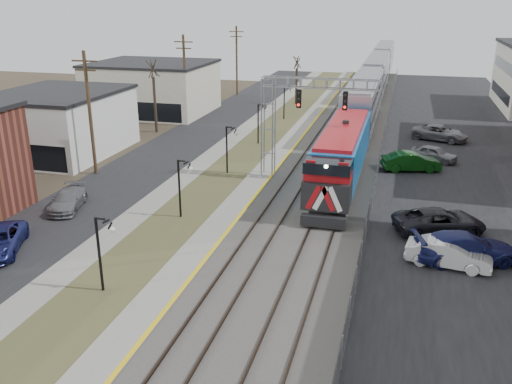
% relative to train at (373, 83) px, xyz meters
% --- Properties ---
extents(street_west, '(7.00, 120.00, 0.04)m').
position_rel_train_xyz_m(street_west, '(-17.00, -27.55, -2.90)').
color(street_west, black).
rests_on(street_west, ground).
extents(sidewalk, '(2.00, 120.00, 0.08)m').
position_rel_train_xyz_m(sidewalk, '(-12.50, -27.55, -2.88)').
color(sidewalk, gray).
rests_on(sidewalk, ground).
extents(grass_median, '(4.00, 120.00, 0.06)m').
position_rel_train_xyz_m(grass_median, '(-9.50, -27.55, -2.89)').
color(grass_median, '#474D29').
rests_on(grass_median, ground).
extents(platform, '(2.00, 120.00, 0.24)m').
position_rel_train_xyz_m(platform, '(-6.50, -27.55, -2.80)').
color(platform, gray).
rests_on(platform, ground).
extents(ballast_bed, '(8.00, 120.00, 0.20)m').
position_rel_train_xyz_m(ballast_bed, '(-1.50, -27.55, -2.82)').
color(ballast_bed, '#595651').
rests_on(ballast_bed, ground).
extents(parking_lot, '(16.00, 120.00, 0.04)m').
position_rel_train_xyz_m(parking_lot, '(10.50, -27.55, -2.90)').
color(parking_lot, black).
rests_on(parking_lot, ground).
extents(platform_edge, '(0.24, 120.00, 0.01)m').
position_rel_train_xyz_m(platform_edge, '(-5.62, -27.55, -2.67)').
color(platform_edge, gold).
rests_on(platform_edge, platform).
extents(track_near, '(1.58, 120.00, 0.15)m').
position_rel_train_xyz_m(track_near, '(-3.50, -27.55, -2.64)').
color(track_near, '#2D2119').
rests_on(track_near, ballast_bed).
extents(track_far, '(1.58, 120.00, 0.15)m').
position_rel_train_xyz_m(track_far, '(-0.00, -27.55, -2.64)').
color(track_far, '#2D2119').
rests_on(track_far, ballast_bed).
extents(train, '(3.00, 85.85, 5.33)m').
position_rel_train_xyz_m(train, '(0.00, 0.00, 0.00)').
color(train, '#145EA6').
rests_on(train, ground).
extents(signal_gantry, '(9.00, 1.07, 8.15)m').
position_rel_train_xyz_m(signal_gantry, '(-4.28, -34.56, 2.67)').
color(signal_gantry, gray).
rests_on(signal_gantry, ground).
extents(lampposts, '(0.14, 62.14, 4.00)m').
position_rel_train_xyz_m(lampposts, '(-9.50, -44.27, -0.92)').
color(lampposts, black).
rests_on(lampposts, ground).
extents(utility_poles, '(0.28, 80.28, 10.00)m').
position_rel_train_xyz_m(utility_poles, '(-20.00, -37.55, 2.08)').
color(utility_poles, '#4C3823').
rests_on(utility_poles, ground).
extents(fence, '(0.04, 120.00, 1.60)m').
position_rel_train_xyz_m(fence, '(2.70, -27.55, -2.12)').
color(fence, gray).
rests_on(fence, ground).
extents(buildings_west, '(14.00, 67.00, 7.00)m').
position_rel_train_xyz_m(buildings_west, '(-26.50, -38.35, 0.09)').
color(buildings_west, beige).
rests_on(buildings_west, ground).
extents(bare_trees, '(12.30, 42.30, 5.95)m').
position_rel_train_xyz_m(bare_trees, '(-18.16, -23.64, -0.22)').
color(bare_trees, '#382D23').
rests_on(bare_trees, ground).
extents(car_lot_b, '(4.69, 2.22, 1.48)m').
position_rel_train_xyz_m(car_lot_b, '(7.26, -47.25, -2.18)').
color(car_lot_b, silver).
rests_on(car_lot_b, ground).
extents(car_lot_c, '(6.15, 4.42, 1.56)m').
position_rel_train_xyz_m(car_lot_c, '(6.97, -42.79, -2.14)').
color(car_lot_c, black).
rests_on(car_lot_c, ground).
extents(car_lot_d, '(6.13, 3.86, 1.65)m').
position_rel_train_xyz_m(car_lot_d, '(8.16, -46.44, -2.09)').
color(car_lot_d, '#171C52').
rests_on(car_lot_d, ground).
extents(car_lot_e, '(4.38, 3.05, 1.38)m').
position_rel_train_xyz_m(car_lot_e, '(7.27, -26.41, -2.23)').
color(car_lot_e, gray).
rests_on(car_lot_e, ground).
extents(car_lot_f, '(5.11, 2.86, 1.59)m').
position_rel_train_xyz_m(car_lot_f, '(5.27, -29.91, -2.12)').
color(car_lot_f, '#0B370D').
rests_on(car_lot_f, ground).
extents(car_street_b, '(3.03, 4.82, 1.30)m').
position_rel_train_xyz_m(car_street_b, '(-17.59, -45.19, -2.27)').
color(car_street_b, slate).
rests_on(car_street_b, ground).
extents(car_lot_g, '(6.13, 4.31, 1.55)m').
position_rel_train_xyz_m(car_lot_g, '(8.11, -18.35, -2.14)').
color(car_lot_g, slate).
rests_on(car_lot_g, ground).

